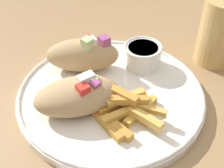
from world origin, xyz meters
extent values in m
cube|color=#9E7A51|center=(0.00, 0.00, 0.70)|extent=(1.15, 1.15, 0.04)
cylinder|color=#9E7A51|center=(-0.51, 0.51, 0.34)|extent=(0.06, 0.06, 0.68)
cylinder|color=white|center=(0.00, 0.01, 0.72)|extent=(0.32, 0.32, 0.01)
torus|color=white|center=(0.00, 0.01, 0.73)|extent=(0.31, 0.31, 0.01)
ellipsoid|color=tan|center=(-0.04, -0.03, 0.76)|extent=(0.15, 0.13, 0.05)
cube|color=silver|center=(-0.03, -0.01, 0.78)|extent=(0.02, 0.02, 0.02)
cube|color=white|center=(-0.03, -0.03, 0.79)|extent=(0.02, 0.02, 0.01)
cube|color=#B7D693|center=(-0.02, -0.01, 0.78)|extent=(0.01, 0.01, 0.01)
cube|color=#A34C84|center=(-0.01, -0.03, 0.78)|extent=(0.02, 0.02, 0.01)
cube|color=red|center=(-0.03, -0.04, 0.78)|extent=(0.02, 0.02, 0.02)
ellipsoid|color=tan|center=(-0.07, 0.07, 0.76)|extent=(0.14, 0.09, 0.06)
cube|color=red|center=(-0.06, 0.08, 0.79)|extent=(0.02, 0.02, 0.01)
cube|color=#B7D693|center=(-0.05, 0.06, 0.79)|extent=(0.02, 0.02, 0.02)
cube|color=silver|center=(-0.06, 0.08, 0.78)|extent=(0.01, 0.01, 0.01)
cube|color=white|center=(-0.05, 0.07, 0.79)|extent=(0.02, 0.02, 0.02)
cube|color=#A34C84|center=(-0.03, 0.08, 0.79)|extent=(0.02, 0.02, 0.02)
cube|color=gold|center=(0.04, 0.00, 0.74)|extent=(0.08, 0.03, 0.01)
cube|color=gold|center=(0.04, -0.02, 0.74)|extent=(0.06, 0.02, 0.01)
cube|color=gold|center=(0.02, -0.06, 0.74)|extent=(0.06, 0.05, 0.01)
cube|color=gold|center=(0.01, 0.00, 0.74)|extent=(0.07, 0.06, 0.01)
cube|color=gold|center=(0.03, -0.06, 0.74)|extent=(0.06, 0.04, 0.01)
cube|color=gold|center=(0.00, -0.02, 0.74)|extent=(0.06, 0.04, 0.01)
cube|color=gold|center=(0.06, -0.02, 0.74)|extent=(0.04, 0.07, 0.01)
cube|color=#E5B251|center=(0.05, -0.03, 0.74)|extent=(0.06, 0.04, 0.01)
cube|color=gold|center=(0.03, -0.01, 0.74)|extent=(0.08, 0.04, 0.01)
cube|color=gold|center=(0.04, -0.03, 0.74)|extent=(0.04, 0.06, 0.01)
cube|color=gold|center=(0.03, -0.02, 0.75)|extent=(0.07, 0.06, 0.01)
cube|color=gold|center=(0.03, -0.04, 0.75)|extent=(0.06, 0.06, 0.01)
cube|color=gold|center=(0.03, -0.02, 0.77)|extent=(0.06, 0.03, 0.01)
cube|color=gold|center=(0.04, -0.03, 0.76)|extent=(0.06, 0.03, 0.01)
cube|color=#E5B251|center=(0.06, -0.03, 0.75)|extent=(0.08, 0.02, 0.01)
cube|color=#E5B251|center=(0.07, -0.05, 0.75)|extent=(0.06, 0.04, 0.01)
cube|color=#E5B251|center=(0.03, -0.02, 0.76)|extent=(0.06, 0.05, 0.01)
cylinder|color=white|center=(0.04, 0.11, 0.75)|extent=(0.07, 0.07, 0.04)
cylinder|color=beige|center=(0.04, 0.11, 0.77)|extent=(0.06, 0.06, 0.01)
torus|color=white|center=(0.04, 0.11, 0.77)|extent=(0.07, 0.07, 0.00)
cylinder|color=tan|center=(0.17, 0.18, 0.78)|extent=(0.08, 0.08, 0.13)
cylinder|color=silver|center=(0.17, 0.18, 0.76)|extent=(0.07, 0.07, 0.08)
camera|label=1|loc=(0.10, -0.36, 1.09)|focal=50.00mm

